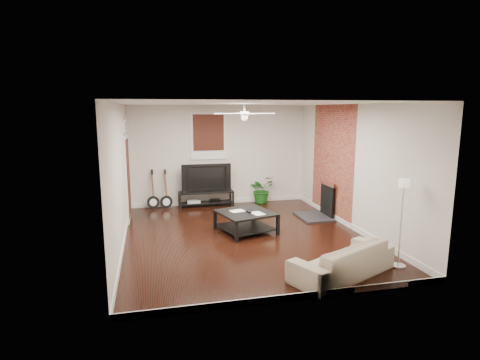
# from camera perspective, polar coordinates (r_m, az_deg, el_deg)

# --- Properties ---
(room) EXTENTS (5.01, 6.01, 2.81)m
(room) POSITION_cam_1_polar(r_m,az_deg,el_deg) (8.13, 0.64, 1.24)
(room) COLOR black
(room) RESTS_ON ground
(brick_accent) EXTENTS (0.02, 2.20, 2.80)m
(brick_accent) POSITION_cam_1_polar(r_m,az_deg,el_deg) (9.92, 13.34, 2.61)
(brick_accent) COLOR brown
(brick_accent) RESTS_ON floor
(fireplace) EXTENTS (0.80, 1.10, 0.92)m
(fireplace) POSITION_cam_1_polar(r_m,az_deg,el_deg) (9.96, 11.63, -2.79)
(fireplace) COLOR black
(fireplace) RESTS_ON floor
(window_back) EXTENTS (1.00, 0.06, 1.30)m
(window_back) POSITION_cam_1_polar(r_m,az_deg,el_deg) (10.91, -4.65, 6.44)
(window_back) COLOR #3C1610
(window_back) RESTS_ON wall_back
(door_left) EXTENTS (0.08, 1.00, 2.50)m
(door_left) POSITION_cam_1_polar(r_m,az_deg,el_deg) (9.81, -16.20, 1.52)
(door_left) COLOR white
(door_left) RESTS_ON wall_left
(tv_stand) EXTENTS (1.52, 0.41, 0.43)m
(tv_stand) POSITION_cam_1_polar(r_m,az_deg,el_deg) (10.96, -4.99, -2.74)
(tv_stand) COLOR black
(tv_stand) RESTS_ON floor
(tv) EXTENTS (1.36, 0.18, 0.79)m
(tv) POSITION_cam_1_polar(r_m,az_deg,el_deg) (10.86, -5.05, 0.40)
(tv) COLOR black
(tv) RESTS_ON tv_stand
(coffee_table) EXTENTS (1.34, 1.34, 0.46)m
(coffee_table) POSITION_cam_1_polar(r_m,az_deg,el_deg) (8.66, 0.84, -6.15)
(coffee_table) COLOR black
(coffee_table) RESTS_ON floor
(sofa) EXTENTS (2.03, 1.46, 0.55)m
(sofa) POSITION_cam_1_polar(r_m,az_deg,el_deg) (6.68, 14.78, -11.15)
(sofa) COLOR #C1AF91
(sofa) RESTS_ON floor
(floor_lamp) EXTENTS (0.34, 0.34, 1.54)m
(floor_lamp) POSITION_cam_1_polar(r_m,az_deg,el_deg) (7.18, 22.57, -5.91)
(floor_lamp) COLOR silver
(floor_lamp) RESTS_ON floor
(potted_plant) EXTENTS (0.91, 0.87, 0.79)m
(potted_plant) POSITION_cam_1_polar(r_m,az_deg,el_deg) (11.30, 3.18, -1.38)
(potted_plant) COLOR #1B5F1B
(potted_plant) RESTS_ON floor
(guitar_left) EXTENTS (0.36, 0.27, 1.09)m
(guitar_left) POSITION_cam_1_polar(r_m,az_deg,el_deg) (10.76, -12.68, -1.40)
(guitar_left) COLOR black
(guitar_left) RESTS_ON floor
(guitar_right) EXTENTS (0.38, 0.30, 1.09)m
(guitar_right) POSITION_cam_1_polar(r_m,az_deg,el_deg) (10.73, -10.81, -1.35)
(guitar_right) COLOR black
(guitar_right) RESTS_ON floor
(ceiling_fan) EXTENTS (1.24, 1.24, 0.32)m
(ceiling_fan) POSITION_cam_1_polar(r_m,az_deg,el_deg) (8.02, 0.66, 9.73)
(ceiling_fan) COLOR white
(ceiling_fan) RESTS_ON ceiling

